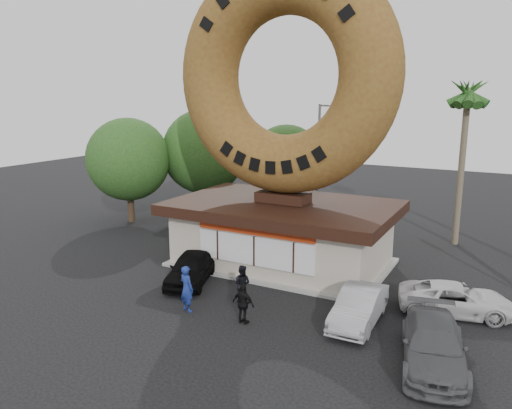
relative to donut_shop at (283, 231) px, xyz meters
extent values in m
plane|color=black|center=(0.00, -5.98, -1.77)|extent=(90.00, 90.00, 0.00)
cube|color=#BCB1A0|center=(0.00, 0.02, -0.27)|extent=(10.00, 6.00, 3.00)
cube|color=#999993|center=(0.00, 0.02, -1.69)|extent=(10.60, 6.60, 0.15)
cube|color=#3F3F3F|center=(0.00, 0.02, 1.28)|extent=(10.00, 6.00, 0.10)
cube|color=black|center=(0.00, 0.02, 1.23)|extent=(11.20, 7.20, 0.55)
cube|color=silver|center=(0.00, -3.03, -0.22)|extent=(6.00, 0.12, 1.40)
cube|color=#A82D0E|center=(0.00, -3.05, 0.78)|extent=(6.00, 0.10, 0.45)
cube|color=black|center=(0.00, 0.02, 1.78)|extent=(2.60, 1.40, 0.50)
torus|color=brown|center=(0.00, 0.02, 7.73)|extent=(11.40, 2.91, 11.40)
cylinder|color=#473321|center=(-9.50, 7.02, -0.12)|extent=(0.44, 0.44, 3.30)
sphere|color=#1C4619|center=(-9.50, 7.02, 2.88)|extent=(6.00, 6.00, 6.00)
cylinder|color=#473321|center=(-4.00, 9.02, -0.34)|extent=(0.44, 0.44, 2.86)
sphere|color=#1C4619|center=(-4.00, 9.02, 2.26)|extent=(5.20, 5.20, 5.20)
cylinder|color=#473321|center=(-13.00, 3.02, -0.23)|extent=(0.44, 0.44, 3.08)
sphere|color=#1C4619|center=(-13.00, 3.02, 2.57)|extent=(5.60, 5.60, 5.60)
cylinder|color=#726651|center=(7.50, 8.02, 2.73)|extent=(0.36, 0.36, 9.00)
cylinder|color=#59595E|center=(-2.00, 10.02, 2.23)|extent=(0.18, 0.18, 8.00)
cylinder|color=#59595E|center=(-1.10, 10.02, 6.13)|extent=(1.80, 0.12, 0.12)
cube|color=#59595E|center=(-0.20, 10.02, 6.08)|extent=(0.45, 0.20, 0.12)
imported|color=navy|center=(-0.95, -7.09, -0.80)|extent=(0.80, 0.63, 1.92)
imported|color=black|center=(0.59, -5.27, -0.95)|extent=(0.88, 0.73, 1.64)
imported|color=black|center=(1.66, -7.01, -0.95)|extent=(0.98, 0.47, 1.62)
imported|color=black|center=(-2.62, -4.45, -1.05)|extent=(2.95, 4.52, 1.43)
imported|color=#A09FA4|center=(5.56, -4.86, -1.09)|extent=(1.57, 4.16, 1.36)
imported|color=#545559|center=(8.60, -6.71, -1.06)|extent=(2.96, 5.16, 1.41)
imported|color=silver|center=(8.76, -2.20, -1.14)|extent=(4.84, 3.04, 1.25)
camera|label=1|loc=(10.52, -22.49, 6.91)|focal=35.00mm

